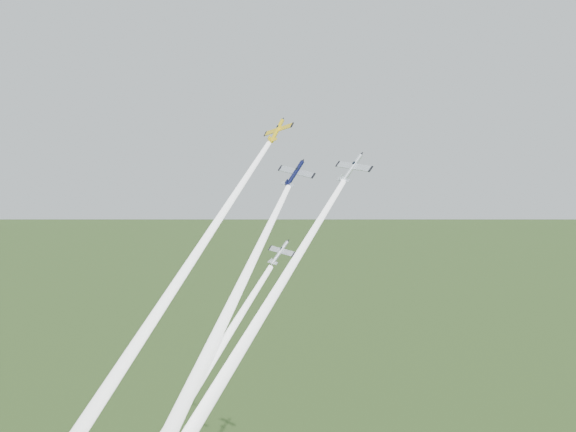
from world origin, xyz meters
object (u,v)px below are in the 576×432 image
(plane_silver_right, at_px, (352,168))
(plane_navy, at_px, (295,173))
(plane_yellow, at_px, (277,131))
(plane_silver_low, at_px, (280,253))

(plane_silver_right, bearing_deg, plane_navy, -134.34)
(plane_yellow, xyz_separation_m, plane_silver_low, (5.61, -13.09, -22.43))
(plane_silver_low, bearing_deg, plane_silver_right, 60.47)
(plane_yellow, distance_m, plane_silver_right, 18.99)
(plane_navy, height_order, plane_silver_low, plane_navy)
(plane_yellow, xyz_separation_m, plane_silver_right, (16.90, -5.00, -7.08))
(plane_silver_right, height_order, plane_silver_low, plane_silver_right)
(plane_yellow, xyz_separation_m, plane_navy, (6.98, -8.78, -8.07))
(plane_silver_right, xyz_separation_m, plane_silver_low, (-11.29, -8.09, -15.35))
(plane_yellow, relative_size, plane_silver_right, 0.94)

